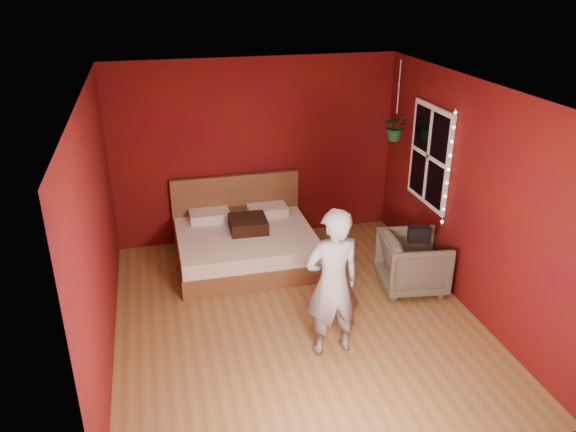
{
  "coord_description": "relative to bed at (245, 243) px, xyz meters",
  "views": [
    {
      "loc": [
        -1.39,
        -5.21,
        3.66
      ],
      "look_at": [
        0.01,
        0.4,
        1.1
      ],
      "focal_mm": 35.0,
      "sensor_mm": 36.0,
      "label": 1
    }
  ],
  "objects": [
    {
      "name": "floor",
      "position": [
        0.32,
        -1.51,
        -0.26
      ],
      "size": [
        4.5,
        4.5,
        0.0
      ],
      "primitive_type": "plane",
      "color": "olive",
      "rests_on": "ground"
    },
    {
      "name": "armchair",
      "position": [
        1.88,
        -1.21,
        0.09
      ],
      "size": [
        0.87,
        0.85,
        0.7
      ],
      "primitive_type": "imported",
      "rotation": [
        0.0,
        0.0,
        1.43
      ],
      "color": "#62624D",
      "rests_on": "ground"
    },
    {
      "name": "window",
      "position": [
        2.28,
        -0.61,
        1.24
      ],
      "size": [
        0.05,
        0.97,
        1.27
      ],
      "color": "white",
      "rests_on": "room_walls"
    },
    {
      "name": "bed",
      "position": [
        0.0,
        0.0,
        0.0
      ],
      "size": [
        1.82,
        1.54,
        1.0
      ],
      "color": "brown",
      "rests_on": "ground"
    },
    {
      "name": "hanging_plant",
      "position": [
        2.07,
        -0.02,
        1.48
      ],
      "size": [
        0.35,
        0.31,
        1.05
      ],
      "color": "silver",
      "rests_on": "room_walls"
    },
    {
      "name": "handbag",
      "position": [
        1.86,
        -1.33,
        0.53
      ],
      "size": [
        0.28,
        0.19,
        0.18
      ],
      "primitive_type": "cube",
      "rotation": [
        0.0,
        0.0,
        -0.24
      ],
      "color": "black",
      "rests_on": "armchair"
    },
    {
      "name": "throw_pillow",
      "position": [
        0.05,
        -0.02,
        0.28
      ],
      "size": [
        0.5,
        0.5,
        0.17
      ],
      "primitive_type": "cube",
      "rotation": [
        0.0,
        0.0,
        -0.03
      ],
      "color": "black",
      "rests_on": "bed"
    },
    {
      "name": "person",
      "position": [
        0.52,
        -2.17,
        0.54
      ],
      "size": [
        0.61,
        0.42,
        1.61
      ],
      "primitive_type": "imported",
      "rotation": [
        0.0,
        0.0,
        3.21
      ],
      "color": "gray",
      "rests_on": "ground"
    },
    {
      "name": "room_walls",
      "position": [
        0.32,
        -1.51,
        1.42
      ],
      "size": [
        4.04,
        4.54,
        2.62
      ],
      "color": "#5D1309",
      "rests_on": "ground"
    },
    {
      "name": "fairy_lights",
      "position": [
        2.26,
        -1.14,
        1.24
      ],
      "size": [
        0.04,
        0.04,
        1.45
      ],
      "color": "silver",
      "rests_on": "room_walls"
    }
  ]
}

